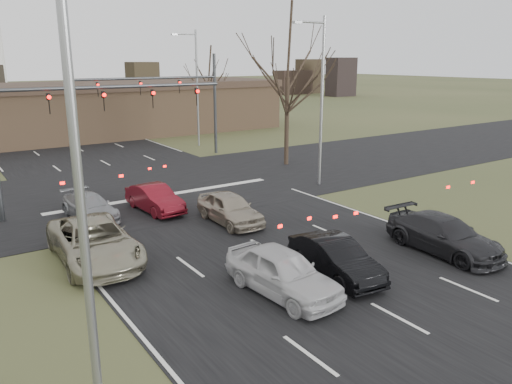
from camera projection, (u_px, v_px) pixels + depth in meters
ground at (313, 273)px, 18.29m from camera, size 360.00×360.00×0.00m
road_main at (19, 118)px, 66.31m from camera, size 14.00×300.00×0.02m
road_cross at (152, 188)px, 30.29m from camera, size 200.00×14.00×0.02m
building at (78, 110)px, 49.09m from camera, size 42.40×10.40×5.30m
mast_arm_near at (63, 112)px, 24.55m from camera, size 12.12×0.24×8.00m
mast_arm_far at (183, 93)px, 38.74m from camera, size 11.12×0.24×8.00m
streetlight_left at (88, 177)px, 8.87m from camera, size 2.34×0.25×10.00m
streetlight_right_near at (320, 94)px, 29.62m from camera, size 2.34×0.25×10.00m
streetlight_right_far at (195, 82)px, 43.49m from camera, size 2.34×0.25×10.00m
tree_right_near at (288, 39)px, 34.74m from camera, size 6.90×6.90×11.50m
tree_right_far at (208, 65)px, 52.61m from camera, size 5.40×5.40×9.00m
car_silver_suv at (94, 241)px, 19.17m from camera, size 2.91×5.94×1.62m
car_white_sedan at (282, 272)px, 16.52m from camera, size 2.20×4.71×1.56m
car_black_hatch at (335, 258)px, 17.88m from camera, size 1.94×4.37×1.39m
car_charcoal_sedan at (444, 235)px, 20.11m from camera, size 2.31×5.16×1.47m
car_grey_ahead at (90, 207)px, 24.38m from camera, size 2.09×4.31×1.21m
car_red_ahead at (155, 198)px, 25.55m from camera, size 1.78×4.22×1.35m
car_silver_ahead at (230, 208)px, 23.72m from camera, size 1.82×4.33×1.46m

